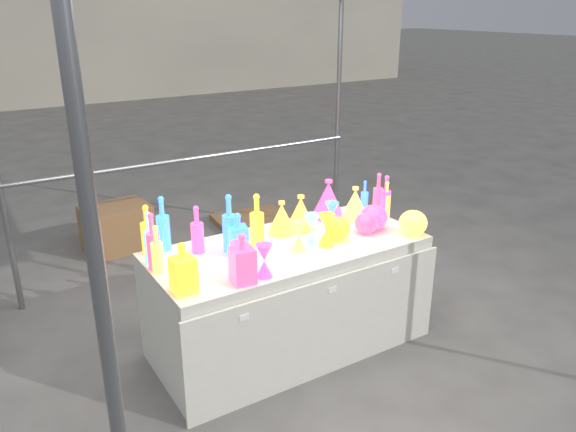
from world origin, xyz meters
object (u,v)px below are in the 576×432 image
cardboard_box_closed (117,228)px  hourglass_0 (239,259)px  display_table (289,296)px  lampshade_0 (301,212)px  bottle_0 (147,229)px  decanter_0 (183,267)px  globe_0 (338,230)px

cardboard_box_closed → hourglass_0: hourglass_0 is taller
display_table → hourglass_0: hourglass_0 is taller
cardboard_box_closed → lampshade_0: 2.29m
bottle_0 → hourglass_0: (0.34, -0.57, -0.06)m
decanter_0 → globe_0: bearing=4.6°
bottle_0 → decanter_0: size_ratio=1.11×
display_table → globe_0: bearing=-14.5°
hourglass_0 → lampshade_0: bearing=30.7°
bottle_0 → decanter_0: 0.59m
bottle_0 → hourglass_0: bottle_0 is taller
display_table → cardboard_box_closed: 2.32m
bottle_0 → decanter_0: bottle_0 is taller
globe_0 → bottle_0: bearing=158.7°
display_table → globe_0: size_ratio=10.79×
display_table → bottle_0: (-0.81, 0.36, 0.54)m
display_table → hourglass_0: (-0.47, -0.21, 0.48)m
cardboard_box_closed → globe_0: 2.56m
cardboard_box_closed → bottle_0: size_ratio=1.86×
cardboard_box_closed → decanter_0: size_ratio=2.06×
display_table → globe_0: (0.33, -0.08, 0.44)m
display_table → globe_0: 0.56m
lampshade_0 → decanter_0: bearing=-165.3°
cardboard_box_closed → lampshade_0: lampshade_0 is taller
decanter_0 → hourglass_0: 0.35m
cardboard_box_closed → bottle_0: bottle_0 is taller
decanter_0 → lampshade_0: decanter_0 is taller
decanter_0 → globe_0: (1.14, 0.15, -0.08)m
hourglass_0 → lampshade_0: lampshade_0 is taller
cardboard_box_closed → decanter_0: bearing=-101.2°
globe_0 → decanter_0: bearing=-172.7°
decanter_0 → globe_0: 1.15m
globe_0 → cardboard_box_closed: bearing=110.1°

